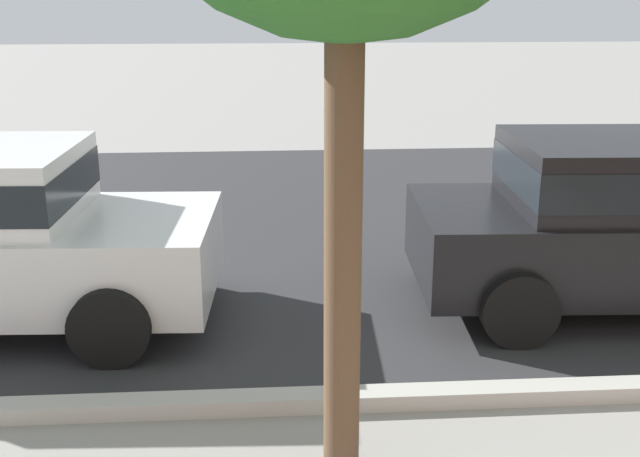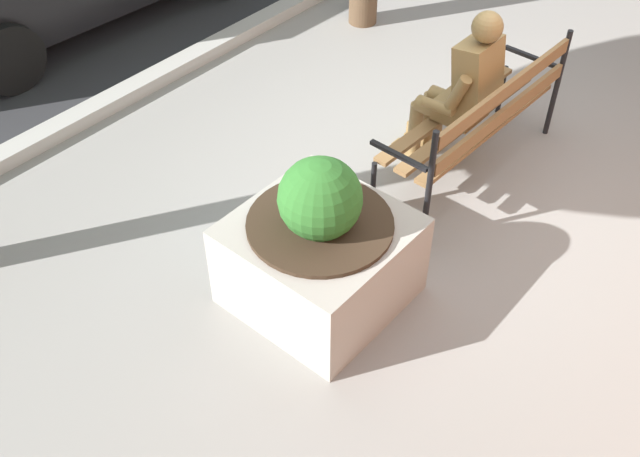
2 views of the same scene
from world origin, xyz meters
TOP-DOWN VIEW (x-y plane):
  - ground_plane at (0.00, 0.00)m, footprint 80.00×80.00m
  - curb_stone at (0.00, 2.90)m, footprint 60.00×0.20m
  - park_bench at (0.14, -0.03)m, footprint 1.81×0.58m
  - bronze_statue_seated at (0.13, 0.19)m, footprint 0.63×0.76m
  - concrete_planter at (-1.62, 0.06)m, footprint 1.01×1.01m

SIDE VIEW (x-z plane):
  - ground_plane at x=0.00m, z-range 0.00..0.00m
  - curb_stone at x=0.00m, z-range 0.00..0.12m
  - concrete_planter at x=-1.62m, z-range -0.14..0.96m
  - park_bench at x=0.14m, z-range 0.07..1.02m
  - bronze_statue_seated at x=0.13m, z-range -0.02..1.35m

